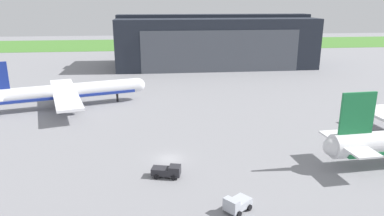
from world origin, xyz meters
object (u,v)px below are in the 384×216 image
object	(u,v)px
maintenance_hangar	(214,41)
baggage_tug	(237,204)
airliner_far_right	(68,92)
stair_truck	(167,171)

from	to	relation	value
maintenance_hangar	baggage_tug	world-z (taller)	maintenance_hangar
maintenance_hangar	airliner_far_right	distance (m)	72.17
airliner_far_right	baggage_tug	xyz separation A→B (m)	(31.17, -50.56, -2.86)
maintenance_hangar	stair_truck	size ratio (longest dim) A/B	16.29
airliner_far_right	baggage_tug	world-z (taller)	airliner_far_right
baggage_tug	stair_truck	world-z (taller)	baggage_tug
maintenance_hangar	baggage_tug	distance (m)	107.30
maintenance_hangar	baggage_tug	xyz separation A→B (m)	(-14.76, -105.93, -8.61)
maintenance_hangar	stair_truck	world-z (taller)	maintenance_hangar
maintenance_hangar	airliner_far_right	size ratio (longest dim) A/B	2.03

